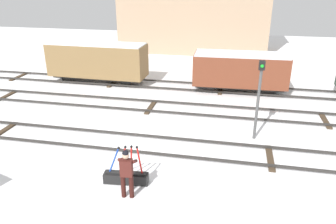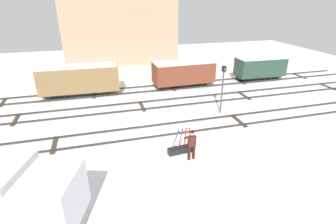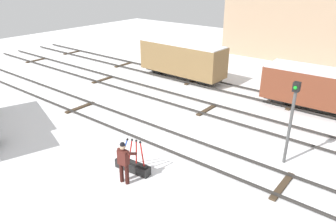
{
  "view_description": "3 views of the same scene",
  "coord_description": "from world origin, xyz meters",
  "px_view_note": "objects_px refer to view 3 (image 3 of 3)",
  "views": [
    {
      "loc": [
        4.19,
        -11.57,
        6.53
      ],
      "look_at": [
        1.53,
        1.44,
        1.02
      ],
      "focal_mm": 34.87,
      "sensor_mm": 36.0,
      "label": 1
    },
    {
      "loc": [
        -3.07,
        -14.09,
        7.82
      ],
      "look_at": [
        0.89,
        0.04,
        1.27
      ],
      "focal_mm": 27.92,
      "sensor_mm": 36.0,
      "label": 2
    },
    {
      "loc": [
        8.53,
        -10.0,
        7.16
      ],
      "look_at": [
        -0.25,
        1.03,
        0.94
      ],
      "focal_mm": 34.07,
      "sensor_mm": 36.0,
      "label": 3
    }
  ],
  "objects_px": {
    "switch_lever_frame": "(133,165)",
    "freight_car_far_end": "(182,59)",
    "signal_post": "(292,115)",
    "freight_car_mid_siding": "(316,87)",
    "rail_worker": "(124,160)"
  },
  "relations": [
    {
      "from": "switch_lever_frame",
      "to": "signal_post",
      "type": "height_order",
      "value": "signal_post"
    },
    {
      "from": "freight_car_far_end",
      "to": "freight_car_mid_siding",
      "type": "distance_m",
      "value": 9.14
    },
    {
      "from": "switch_lever_frame",
      "to": "signal_post",
      "type": "relative_size",
      "value": 0.45
    },
    {
      "from": "signal_post",
      "to": "freight_car_mid_siding",
      "type": "relative_size",
      "value": 0.62
    },
    {
      "from": "signal_post",
      "to": "freight_car_mid_siding",
      "type": "bearing_deg",
      "value": 96.41
    },
    {
      "from": "switch_lever_frame",
      "to": "freight_car_far_end",
      "type": "bearing_deg",
      "value": 111.3
    },
    {
      "from": "switch_lever_frame",
      "to": "freight_car_far_end",
      "type": "distance_m",
      "value": 12.04
    },
    {
      "from": "switch_lever_frame",
      "to": "freight_car_mid_siding",
      "type": "height_order",
      "value": "freight_car_mid_siding"
    },
    {
      "from": "signal_post",
      "to": "freight_car_mid_siding",
      "type": "distance_m",
      "value": 6.47
    },
    {
      "from": "switch_lever_frame",
      "to": "signal_post",
      "type": "distance_m",
      "value": 6.44
    },
    {
      "from": "switch_lever_frame",
      "to": "rail_worker",
      "type": "distance_m",
      "value": 1.04
    },
    {
      "from": "signal_post",
      "to": "switch_lever_frame",
      "type": "bearing_deg",
      "value": -135.81
    },
    {
      "from": "switch_lever_frame",
      "to": "freight_car_far_end",
      "type": "height_order",
      "value": "freight_car_far_end"
    },
    {
      "from": "rail_worker",
      "to": "freight_car_mid_siding",
      "type": "bearing_deg",
      "value": 67.6
    },
    {
      "from": "rail_worker",
      "to": "freight_car_mid_siding",
      "type": "height_order",
      "value": "freight_car_mid_siding"
    }
  ]
}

